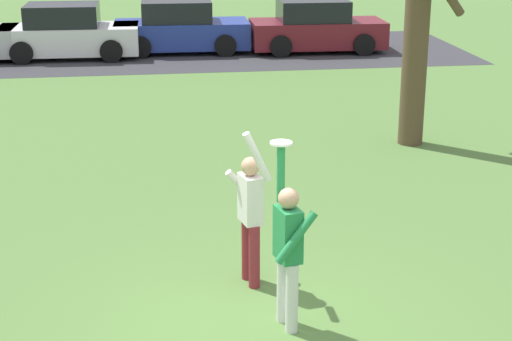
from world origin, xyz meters
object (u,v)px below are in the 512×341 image
object	(u,v)px
person_defender	(251,210)
parked_car_maroon	(316,28)
parked_car_white	(67,33)
bare_tree_tall	(419,1)
frisbee_disc	(281,143)
parked_car_blue	(180,29)
person_catcher	(288,246)

from	to	relation	value
person_defender	parked_car_maroon	size ratio (longest dim) A/B	0.49
parked_car_white	bare_tree_tall	bearing A→B (deg)	-53.03
person_defender	frisbee_disc	world-z (taller)	frisbee_disc
frisbee_disc	parked_car_blue	xyz separation A→B (m)	(-0.17, 17.31, -1.37)
person_catcher	person_defender	size ratio (longest dim) A/B	1.02
parked_car_maroon	frisbee_disc	bearing A→B (deg)	-101.91
frisbee_disc	parked_car_white	distance (m)	17.25
person_catcher	frisbee_disc	distance (m)	1.13
frisbee_disc	parked_car_blue	size ratio (longest dim) A/B	0.06
frisbee_disc	parked_car_blue	bearing A→B (deg)	90.56
parked_car_blue	bare_tree_tall	bearing A→B (deg)	-68.47
frisbee_disc	parked_car_maroon	xyz separation A→B (m)	(4.00, 16.87, -1.37)
parked_car_white	parked_car_maroon	bearing A→B (deg)	1.71
person_catcher	parked_car_white	xyz separation A→B (m)	(-3.59, 17.05, -0.25)
parked_car_blue	parked_car_maroon	xyz separation A→B (m)	(4.17, -0.44, 0.00)
frisbee_disc	person_defender	bearing A→B (deg)	102.40
parked_car_white	bare_tree_tall	world-z (taller)	bare_tree_tall
parked_car_maroon	bare_tree_tall	world-z (taller)	bare_tree_tall
person_defender	parked_car_maroon	distance (m)	16.47
person_catcher	parked_car_white	world-z (taller)	person_catcher
parked_car_maroon	bare_tree_tall	xyz separation A→B (m)	(-0.27, -10.22, 2.02)
frisbee_disc	bare_tree_tall	size ratio (longest dim) A/B	0.04
frisbee_disc	person_catcher	bearing A→B (deg)	-77.60
parked_car_white	person_catcher	bearing A→B (deg)	-76.66
parked_car_blue	bare_tree_tall	world-z (taller)	bare_tree_tall
parked_car_blue	frisbee_disc	bearing A→B (deg)	-88.00
parked_car_white	person_defender	bearing A→B (deg)	-76.70
person_catcher	frisbee_disc	bearing A→B (deg)	0.00
person_defender	parked_car_blue	xyz separation A→B (m)	(0.04, 16.37, -0.25)
person_catcher	person_defender	world-z (taller)	person_catcher
parked_car_white	parked_car_maroon	distance (m)	7.55
person_defender	bare_tree_tall	xyz separation A→B (m)	(3.94, 5.70, 1.77)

